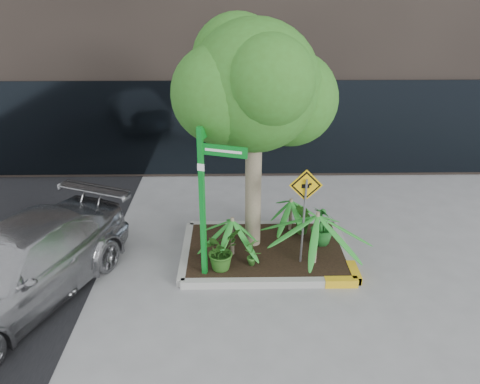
{
  "coord_description": "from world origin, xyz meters",
  "views": [
    {
      "loc": [
        -0.45,
        -7.81,
        5.04
      ],
      "look_at": [
        -0.31,
        0.2,
        1.43
      ],
      "focal_mm": 35.0,
      "sensor_mm": 36.0,
      "label": 1
    }
  ],
  "objects_px": {
    "tree": "(254,86)",
    "parked_car": "(16,268)",
    "street_sign_post": "(206,190)",
    "cattle_sign": "(305,202)"
  },
  "relations": [
    {
      "from": "tree",
      "to": "cattle_sign",
      "type": "relative_size",
      "value": 2.38
    },
    {
      "from": "cattle_sign",
      "to": "parked_car",
      "type": "bearing_deg",
      "value": -170.16
    },
    {
      "from": "parked_car",
      "to": "tree",
      "type": "bearing_deg",
      "value": 45.61
    },
    {
      "from": "parked_car",
      "to": "street_sign_post",
      "type": "bearing_deg",
      "value": 33.97
    },
    {
      "from": "tree",
      "to": "cattle_sign",
      "type": "distance_m",
      "value": 2.25
    },
    {
      "from": "parked_car",
      "to": "street_sign_post",
      "type": "relative_size",
      "value": 1.57
    },
    {
      "from": "tree",
      "to": "parked_car",
      "type": "xyz_separation_m",
      "value": [
        -4.03,
        -1.69,
        -2.68
      ]
    },
    {
      "from": "parked_car",
      "to": "street_sign_post",
      "type": "height_order",
      "value": "street_sign_post"
    },
    {
      "from": "parked_car",
      "to": "street_sign_post",
      "type": "xyz_separation_m",
      "value": [
        3.18,
        0.62,
        1.14
      ]
    },
    {
      "from": "cattle_sign",
      "to": "street_sign_post",
      "type": "bearing_deg",
      "value": -172.62
    }
  ]
}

